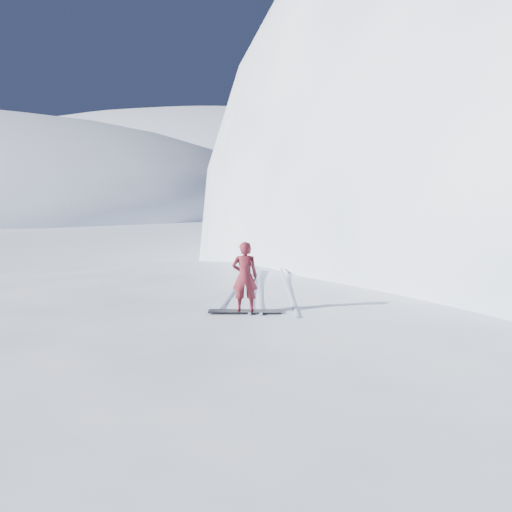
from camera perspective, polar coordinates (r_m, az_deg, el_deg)
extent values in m
plane|color=white|center=(12.08, -4.88, -18.61)|extent=(400.00, 400.00, 0.00)
ellipsoid|color=white|center=(14.47, 2.98, -13.75)|extent=(36.00, 28.00, 4.80)
ellipsoid|color=white|center=(127.88, -5.79, 6.41)|extent=(140.00, 90.00, 36.00)
ellipsoid|color=white|center=(17.93, -4.68, -9.22)|extent=(7.00, 6.30, 1.00)
cube|color=black|center=(12.66, -1.11, -5.55)|extent=(1.65, 0.66, 0.03)
imported|color=maroon|center=(12.49, -1.12, -2.06)|extent=(0.63, 0.49, 1.54)
cube|color=silver|center=(15.48, -1.88, -2.85)|extent=(0.80, 5.96, 0.04)
cube|color=silver|center=(15.37, -0.33, -2.93)|extent=(1.42, 5.86, 0.04)
cube|color=silver|center=(15.33, 0.29, -2.96)|extent=(1.59, 5.82, 0.04)
cube|color=silver|center=(15.16, 3.19, -3.11)|extent=(1.61, 5.81, 0.04)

